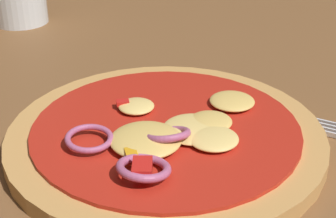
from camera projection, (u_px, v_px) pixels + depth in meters
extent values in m
cube|color=brown|center=(160.00, 176.00, 0.38)|extent=(1.22, 0.97, 0.03)
cylinder|color=tan|center=(163.00, 136.00, 0.39)|extent=(0.24, 0.24, 0.01)
cylinder|color=red|center=(162.00, 127.00, 0.39)|extent=(0.20, 0.20, 0.00)
ellipsoid|color=#E5BC60|center=(210.00, 121.00, 0.39)|extent=(0.03, 0.03, 0.01)
ellipsoid|color=#EFCC72|center=(136.00, 106.00, 0.41)|extent=(0.03, 0.03, 0.01)
ellipsoid|color=#EFCC72|center=(194.00, 129.00, 0.38)|extent=(0.05, 0.05, 0.01)
ellipsoid|color=#EFCC72|center=(213.00, 138.00, 0.37)|extent=(0.04, 0.04, 0.01)
ellipsoid|color=#E5BC60|center=(146.00, 140.00, 0.36)|extent=(0.05, 0.05, 0.01)
ellipsoid|color=#E5BC60|center=(232.00, 101.00, 0.42)|extent=(0.04, 0.04, 0.01)
torus|color=#B25984|center=(147.00, 168.00, 0.33)|extent=(0.05, 0.05, 0.01)
torus|color=#B25984|center=(168.00, 134.00, 0.36)|extent=(0.05, 0.05, 0.02)
torus|color=#B25984|center=(89.00, 138.00, 0.36)|extent=(0.05, 0.05, 0.01)
cube|color=orange|center=(131.00, 154.00, 0.34)|extent=(0.01, 0.01, 0.00)
cube|color=red|center=(148.00, 169.00, 0.32)|extent=(0.02, 0.02, 0.01)
cube|color=red|center=(123.00, 103.00, 0.41)|extent=(0.01, 0.01, 0.00)
cube|color=silver|center=(330.00, 124.00, 0.42)|extent=(0.03, 0.01, 0.00)
cube|color=silver|center=(328.00, 127.00, 0.41)|extent=(0.03, 0.01, 0.00)
cube|color=silver|center=(326.00, 130.00, 0.41)|extent=(0.03, 0.01, 0.00)
cube|color=silver|center=(325.00, 133.00, 0.41)|extent=(0.03, 0.01, 0.00)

